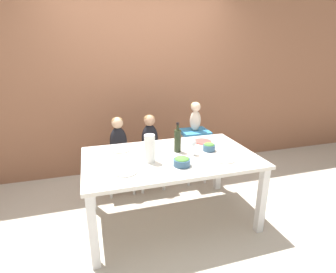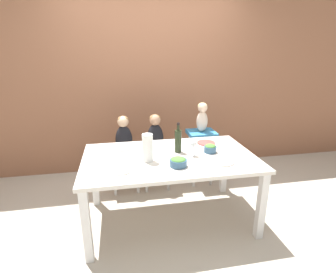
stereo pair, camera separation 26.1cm
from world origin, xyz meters
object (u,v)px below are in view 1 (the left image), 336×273
at_px(chair_far_left, 120,162).
at_px(dinner_plate_back_right, 202,141).
at_px(chair_right_highchair, 195,142).
at_px(wine_glass_near, 193,144).
at_px(person_child_center, 150,134).
at_px(wine_bottle, 178,140).
at_px(person_child_left, 118,137).
at_px(person_baby_right, 195,115).
at_px(dinner_plate_front_left, 126,172).
at_px(chair_far_center, 150,159).
at_px(salad_bowl_small, 209,147).
at_px(dinner_plate_front_right, 224,160).
at_px(salad_bowl_large, 182,161).
at_px(paper_towel_roll, 150,148).
at_px(dinner_plate_back_left, 121,150).

height_order(chair_far_left, dinner_plate_back_right, dinner_plate_back_right).
xyz_separation_m(chair_right_highchair, wine_glass_near, (-0.34, -0.78, 0.28)).
relative_size(chair_far_left, person_child_center, 0.94).
bearing_deg(wine_bottle, person_child_left, 129.32).
distance_m(person_baby_right, dinner_plate_front_left, 1.46).
height_order(chair_far_left, person_child_left, person_child_left).
bearing_deg(person_child_center, chair_right_highchair, -0.08).
relative_size(chair_far_center, salad_bowl_small, 3.66).
relative_size(dinner_plate_front_left, dinner_plate_back_right, 1.00).
distance_m(chair_right_highchair, dinner_plate_back_right, 0.50).
bearing_deg(chair_far_left, chair_far_center, 0.00).
bearing_deg(dinner_plate_front_left, dinner_plate_front_right, -0.47).
distance_m(wine_glass_near, dinner_plate_front_right, 0.34).
distance_m(person_baby_right, salad_bowl_large, 1.15).
xyz_separation_m(salad_bowl_small, dinner_plate_front_right, (0.03, -0.27, -0.04)).
bearing_deg(dinner_plate_back_right, paper_towel_roll, -152.27).
bearing_deg(chair_far_left, salad_bowl_small, -40.10).
xyz_separation_m(person_child_left, wine_glass_near, (0.66, -0.78, 0.11)).
height_order(wine_bottle, salad_bowl_small, wine_bottle).
xyz_separation_m(wine_bottle, paper_towel_roll, (-0.33, -0.17, 0.01)).
height_order(person_child_left, wine_glass_near, person_child_left).
bearing_deg(dinner_plate_back_left, dinner_plate_front_right, -31.07).
relative_size(paper_towel_roll, dinner_plate_back_right, 1.31).
relative_size(wine_bottle, salad_bowl_large, 1.97).
bearing_deg(chair_right_highchair, dinner_plate_front_left, -136.76).
height_order(person_baby_right, dinner_plate_back_right, person_baby_right).
bearing_deg(dinner_plate_back_right, wine_bottle, -152.00).
relative_size(person_child_center, salad_bowl_large, 3.19).
bearing_deg(wine_glass_near, dinner_plate_front_right, -43.07).
relative_size(chair_far_center, dinner_plate_front_left, 2.34).
distance_m(wine_bottle, dinner_plate_back_right, 0.44).
bearing_deg(dinner_plate_back_right, dinner_plate_front_left, -150.81).
distance_m(wine_bottle, dinner_plate_back_left, 0.60).
height_order(chair_far_left, person_child_center, person_child_center).
distance_m(dinner_plate_back_right, dinner_plate_front_right, 0.54).
bearing_deg(chair_far_left, person_child_center, 0.12).
relative_size(wine_bottle, paper_towel_roll, 1.17).
relative_size(wine_glass_near, salad_bowl_large, 1.02).
relative_size(chair_far_center, person_child_left, 0.94).
distance_m(wine_bottle, dinner_plate_front_right, 0.51).
height_order(person_child_left, dinner_plate_back_right, person_child_left).
distance_m(wine_bottle, salad_bowl_large, 0.36).
bearing_deg(person_baby_right, dinner_plate_front_left, -136.73).
relative_size(dinner_plate_back_left, dinner_plate_back_right, 1.00).
bearing_deg(wine_glass_near, chair_far_center, 108.79).
xyz_separation_m(person_baby_right, dinner_plate_front_left, (-1.05, -0.99, -0.20)).
bearing_deg(dinner_plate_back_right, person_baby_right, 78.18).
bearing_deg(dinner_plate_front_right, dinner_plate_back_right, 88.39).
distance_m(wine_bottle, wine_glass_near, 0.18).
bearing_deg(person_child_center, wine_bottle, -77.63).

